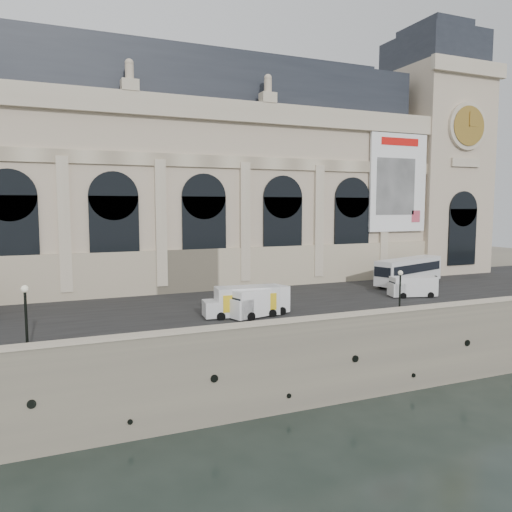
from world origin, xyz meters
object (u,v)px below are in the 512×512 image
Objects in this scene: bus_right at (409,270)px; box_truck at (243,302)px; van_b at (256,302)px; lamp_left at (26,321)px; van_c at (411,287)px; lamp_right at (400,294)px.

bus_right is 1.69× the size of box_truck.
lamp_left is at bearing -164.94° from van_b.
bus_right is 8.29m from van_c.
bus_right reaches higher than box_truck.
van_b is 1.30× the size of lamp_left.
bus_right reaches higher than van_b.
box_truck is 14.07m from lamp_right.
lamp_right is at bearing -23.79° from box_truck.
box_truck is 1.45× the size of lamp_left.
bus_right is 18.84m from lamp_right.
lamp_right is (12.85, -5.67, 0.74)m from box_truck.
box_truck is at bearing 156.21° from lamp_right.
lamp_left is 1.13× the size of lamp_right.
van_c is at bearing 6.95° from van_b.
lamp_right is at bearing -135.07° from van_c.
bus_right is at bearing 51.66° from van_c.
box_truck is (-20.37, -1.83, 0.22)m from van_c.
van_b is at bearing -173.05° from van_c.
van_c is 1.12× the size of lamp_left.
van_b is (-24.42, -8.82, -0.60)m from bus_right.
lamp_left is (-17.50, -5.52, 1.01)m from box_truck.
lamp_right reaches higher than box_truck.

